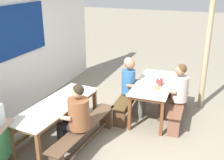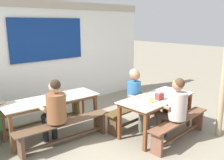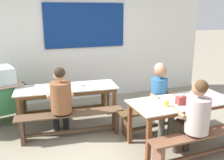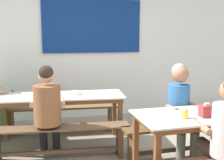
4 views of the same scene
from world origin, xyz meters
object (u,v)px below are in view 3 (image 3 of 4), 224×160
condiment_jar (166,103)px  dining_table_far (67,91)px  person_left_back_turned (61,98)px  soup_bowl (79,85)px  bench_near_front (202,142)px  person_near_front (195,115)px  bench_near_back (162,114)px  tissue_box (181,100)px  bench_far_front (71,121)px  person_right_near_table (161,94)px  bench_far_back (66,100)px  dining_table_near (182,105)px

condiment_jar → dining_table_far: bearing=130.5°
person_left_back_turned → soup_bowl: size_ratio=7.98×
bench_near_front → condiment_jar: size_ratio=15.39×
person_left_back_turned → person_near_front: bearing=-39.0°
soup_bowl → bench_near_back: bearing=-30.4°
dining_table_far → tissue_box: bearing=-44.2°
dining_table_far → bench_far_front: (-0.04, -0.53, -0.38)m
bench_far_front → tissue_box: (1.55, -0.94, 0.52)m
person_right_near_table → bench_far_front: bearing=167.0°
dining_table_far → tissue_box: (1.51, -1.47, 0.14)m
person_near_front → tissue_box: size_ratio=8.22×
person_near_front → person_left_back_turned: person_left_back_turned is taller
tissue_box → condiment_jar: (-0.26, 0.00, -0.01)m
bench_far_back → soup_bowl: soup_bowl is taller
bench_far_back → tissue_box: (1.47, -2.00, 0.51)m
bench_near_back → bench_near_front: 1.06m
person_right_near_table → dining_table_near: bearing=-75.7°
bench_far_front → bench_near_front: same height
bench_far_front → bench_near_front: 2.15m
dining_table_near → tissue_box: bearing=-130.0°
bench_near_front → person_near_front: bearing=156.0°
soup_bowl → tissue_box: bearing=-48.8°
dining_table_near → bench_near_back: 0.65m
bench_far_front → condiment_jar: (1.29, -0.94, 0.51)m
bench_far_back → dining_table_near: bearing=-50.0°
person_near_front → person_right_near_table: person_right_near_table is taller
dining_table_near → person_right_near_table: bearing=104.3°
bench_near_back → person_right_near_table: person_right_near_table is taller
bench_far_back → person_near_front: person_near_front is taller
bench_far_back → person_near_front: size_ratio=1.53×
bench_near_back → tissue_box: size_ratio=11.14×
dining_table_near → bench_near_front: 0.65m
soup_bowl → dining_table_near: bearing=-44.0°
dining_table_near → person_right_near_table: person_right_near_table is taller
person_left_back_turned → soup_bowl: person_left_back_turned is taller
bench_near_back → soup_bowl: (-1.36, 0.80, 0.47)m
dining_table_far → person_near_front: person_near_front is taller
dining_table_far → person_left_back_turned: size_ratio=1.52×
bench_far_front → tissue_box: tissue_box is taller
dining_table_near → bench_near_back: size_ratio=1.01×
dining_table_near → bench_far_back: (-1.57, 1.88, -0.37)m
bench_far_back → condiment_jar: size_ratio=17.31×
bench_near_back → person_left_back_turned: bearing=168.7°
bench_near_front → bench_far_front: bearing=141.1°
dining_table_near → condiment_jar: condiment_jar is taller
bench_near_front → dining_table_near: bearing=92.0°
bench_far_back → tissue_box: tissue_box is taller
bench_far_front → condiment_jar: 1.67m
dining_table_near → bench_far_back: 2.48m
bench_far_back → bench_near_front: same height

